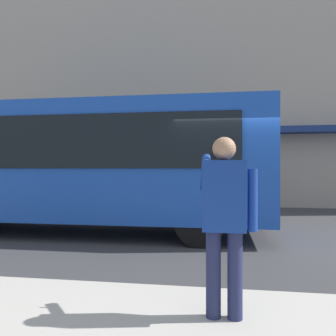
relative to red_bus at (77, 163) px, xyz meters
The scene contains 4 objects.
ground_plane 4.13m from the red_bus, behind, with size 60.00×60.00×0.00m, color #38383A.
building_facade_far 8.67m from the red_bus, 120.16° to the right, with size 28.00×1.55×12.00m.
red_bus is the anchor object (origin of this frame).
pedestrian_photographer 5.78m from the red_bus, 127.05° to the left, with size 0.53×0.52×1.70m.
Camera 1 is at (0.33, 7.56, 1.56)m, focal length 36.73 mm.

